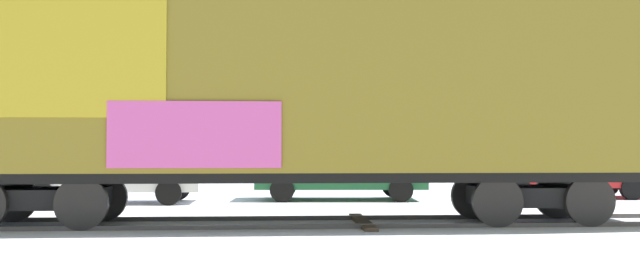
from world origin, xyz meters
TOP-DOWN VIEW (x-y plane):
  - ground_plane at (0.00, 0.00)m, footprint 260.00×260.00m
  - track at (-0.00, -0.05)m, footprint 59.95×5.94m
  - freight_car at (-0.62, -0.00)m, footprint 14.41×3.90m
  - flagpole at (4.66, 11.70)m, footprint 1.56×0.27m
  - hillside at (-0.01, 60.44)m, footprint 154.07×28.82m
  - parked_car_white at (-4.83, 5.42)m, footprint 4.67×2.09m
  - parked_car_green at (1.19, 5.72)m, footprint 4.78×2.39m
  - parked_car_red at (7.75, 5.64)m, footprint 4.79×2.50m

SIDE VIEW (x-z plane):
  - ground_plane at x=0.00m, z-range 0.00..0.00m
  - track at x=0.00m, z-range 0.00..0.08m
  - parked_car_green at x=1.19m, z-range 0.01..1.55m
  - parked_car_red at x=7.75m, z-range 0.01..1.77m
  - parked_car_white at x=-4.83m, z-range 0.00..1.80m
  - freight_car at x=-0.62m, z-range 0.30..5.20m
  - flagpole at x=4.66m, z-range 1.33..10.63m
  - hillside at x=-0.01m, z-range -2.19..15.32m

